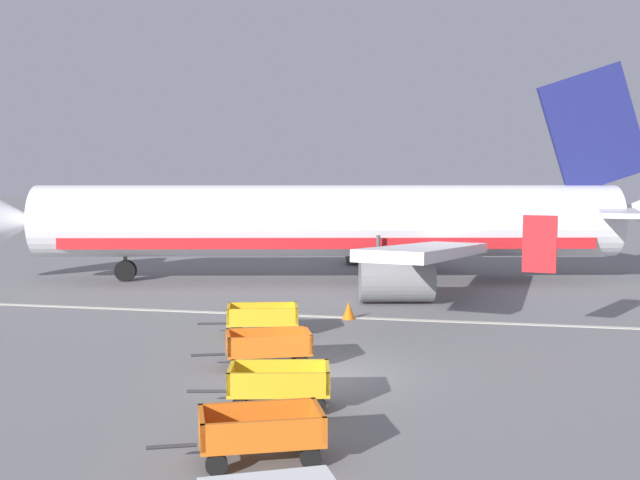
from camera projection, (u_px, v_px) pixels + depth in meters
ground_plane at (320, 376)px, 22.57m from camera, size 220.00×220.00×0.00m
apron_stripe at (362, 318)px, 31.03m from camera, size 120.00×0.36×0.01m
airplane at (347, 223)px, 40.77m from camera, size 37.43×30.26×11.34m
baggage_cart_nearest at (260, 433)px, 16.00m from camera, size 3.57×2.22×1.07m
baggage_cart_second_in_row at (279, 384)px, 19.52m from camera, size 3.63×1.90×1.07m
baggage_cart_third_in_row at (268, 347)px, 23.50m from camera, size 3.59×2.18×1.07m
baggage_cart_fourth_in_row at (262, 318)px, 27.91m from camera, size 3.62×2.01×1.07m
traffic_cone_near_plane at (349, 310)px, 30.86m from camera, size 0.51×0.51×0.67m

